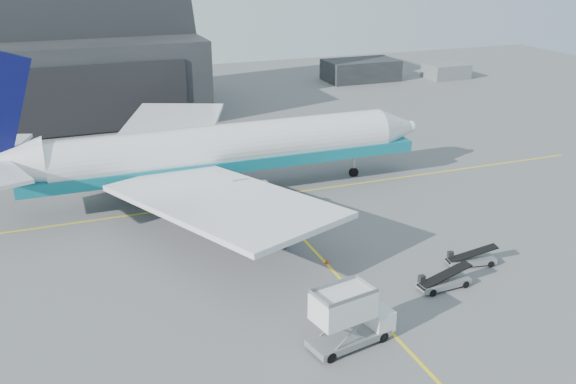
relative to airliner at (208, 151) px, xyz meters
name	(u,v)px	position (x,y,z in m)	size (l,w,h in m)	color
ground	(346,284)	(5.12, -22.40, -4.89)	(200.00, 200.00, 0.00)	#565659
taxi_lines	(288,223)	(5.12, -9.74, -4.88)	(80.00, 42.12, 0.02)	yellow
hangar	(26,54)	(-16.88, 42.54, 4.65)	(50.00, 28.30, 28.00)	black
distant_bldg_a	(360,80)	(43.12, 49.60, -4.89)	(14.00, 8.00, 4.00)	black
distant_bldg_b	(445,78)	(60.12, 45.60, -4.89)	(8.00, 6.00, 2.80)	slate
airliner	(208,151)	(0.00, 0.00, 0.00)	(49.83, 48.32, 17.49)	white
catering_truck	(349,318)	(1.68, -29.83, -2.81)	(6.29, 3.29, 4.11)	slate
pushback_tug	(265,240)	(1.32, -13.89, -4.21)	(4.20, 2.79, 1.82)	black
belt_loader_a	(443,282)	(11.92, -25.66, -4.36)	(4.58, 1.81, 1.73)	slate
belt_loader_b	(470,259)	(16.22, -23.20, -4.39)	(4.37, 2.11, 1.63)	slate
traffic_cone	(327,261)	(5.16, -18.72, -4.68)	(0.32, 0.32, 0.46)	red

